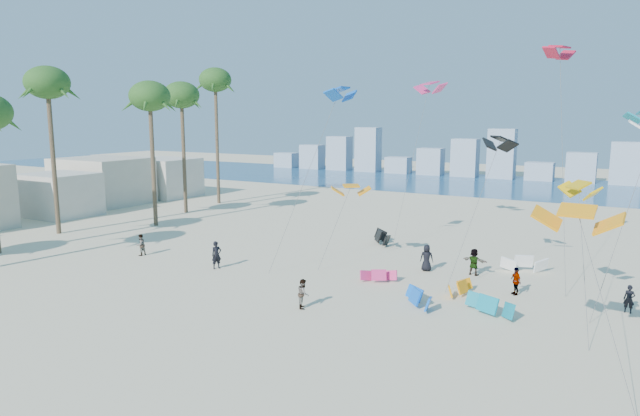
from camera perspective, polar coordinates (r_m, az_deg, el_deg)
The scene contains 10 objects.
ground at distance 27.29m, azimuth -23.18°, elevation -13.73°, with size 220.00×220.00×0.00m, color beige.
ocean at distance 89.90m, azimuth 15.99°, elevation 2.40°, with size 220.00×220.00×0.00m, color navy.
kitesurfer_near at distance 38.83m, azimuth -10.64°, elevation -4.79°, with size 0.70×0.46×1.92m, color black.
kitesurfer_mid at distance 30.59m, azimuth -1.74°, elevation -8.82°, with size 0.79×0.61×1.62m, color gray.
kitesurfers_far at distance 36.16m, azimuth 12.33°, elevation -6.09°, with size 34.39×7.88×1.82m.
grounded_kites at distance 36.97m, azimuth 12.30°, elevation -6.37°, with size 15.03×16.33×1.03m.
flying_kites at distance 36.83m, azimuth 17.39°, elevation 8.86°, with size 23.86×27.61×15.34m.
palm_row at distance 52.34m, azimuth -24.60°, elevation 10.28°, with size 9.21×44.80×16.11m.
beachfront_buildings at distance 65.25m, azimuth -27.05°, elevation 1.59°, with size 11.50×43.00×6.00m.
distant_skyline at distance 99.58m, azimuth 16.75°, elevation 4.80°, with size 85.00×3.00×8.40m.
Camera 1 is at (20.34, -14.95, 10.36)m, focal length 31.00 mm.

